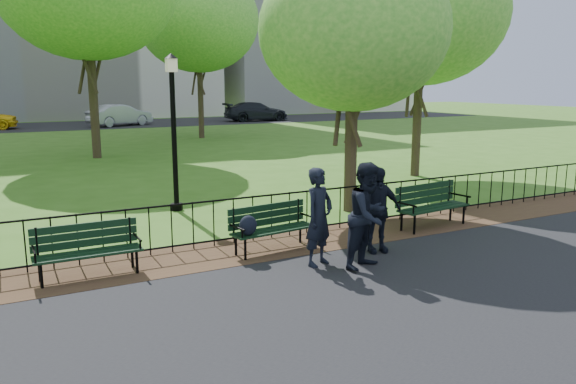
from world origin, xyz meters
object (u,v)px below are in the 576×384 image
person_mid (368,215)px  park_bench_right_a (430,201)px  sedan_dark (256,112)px  tree_near_e (353,30)px  sedan_silver (120,115)px  tree_far_e (198,20)px  person_right (377,210)px  person_left (319,217)px  lamppost (174,127)px  park_bench_main (264,223)px  tree_mid_e (422,13)px  park_bench_left_a (87,245)px

person_mid → park_bench_right_a: bearing=7.9°
park_bench_right_a → sedan_dark: (10.61, 31.98, 0.18)m
tree_near_e → sedan_silver: (0.63, 29.70, -3.43)m
sedan_dark → person_mid: bearing=162.7°
tree_far_e → sedan_dark: bearing=52.8°
park_bench_right_a → sedan_dark: bearing=64.8°
person_right → park_bench_right_a: bearing=36.8°
person_right → sedan_silver: person_right is taller
sedan_silver → person_left: bearing=150.8°
park_bench_right_a → lamppost: 6.09m
park_bench_main → sedan_dark: sedan_dark is taller
tree_far_e → person_right: 22.93m
person_right → tree_far_e: bearing=91.7°
sedan_silver → sedan_dark: sedan_silver is taller
tree_far_e → person_right: bearing=-101.2°
park_bench_right_a → person_left: size_ratio=1.10×
park_bench_main → person_left: person_left is taller
lamppost → person_mid: bearing=-74.7°
tree_mid_e → tree_far_e: bearing=97.2°
park_bench_right_a → sedan_silver: bearing=83.2°
tree_mid_e → sedan_silver: tree_mid_e is taller
park_bench_right_a → sedan_dark: size_ratio=0.36×
park_bench_main → park_bench_right_a: bearing=-6.5°
person_left → person_right: person_left is taller
park_bench_main → person_mid: 1.96m
park_bench_left_a → sedan_silver: (6.91, 31.64, 0.24)m
tree_far_e → person_left: 23.34m
park_bench_left_a → person_mid: bearing=-22.5°
park_bench_main → tree_far_e: size_ratio=0.18×
lamppost → tree_near_e: size_ratio=0.61×
tree_near_e → tree_far_e: tree_far_e is taller
sedan_silver → tree_far_e: bearing=168.3°
park_bench_left_a → park_bench_main: bearing=-3.6°
tree_mid_e → person_right: tree_mid_e is taller
park_bench_main → person_left: (0.52, -1.05, 0.29)m
tree_far_e → park_bench_main: bearing=-106.3°
lamppost → person_mid: size_ratio=2.10×
person_left → park_bench_main: bearing=93.2°
person_right → sedan_silver: bearing=99.2°
park_bench_main → park_bench_right_a: park_bench_right_a is taller
person_left → sedan_dark: size_ratio=0.32×
tree_near_e → sedan_dark: (11.25, 29.90, -3.44)m
lamppost → sedan_silver: 28.06m
park_bench_left_a → tree_far_e: tree_far_e is taller
tree_far_e → lamppost: bearing=-111.1°
tree_near_e → person_mid: (-2.11, -3.64, -3.30)m
tree_near_e → sedan_dark: tree_near_e is taller
person_right → tree_mid_e: bearing=58.0°
lamppost → person_right: size_ratio=2.38×
person_left → person_mid: bearing=-60.0°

